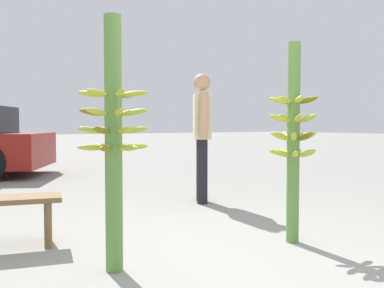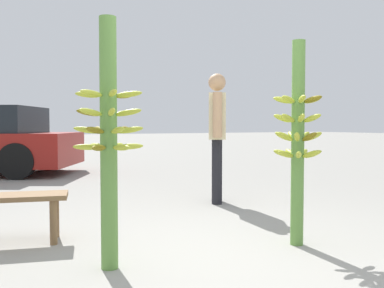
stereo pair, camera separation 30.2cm
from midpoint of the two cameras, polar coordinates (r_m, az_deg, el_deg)
ground_plane at (r=3.14m, az=8.78°, el=-15.59°), size 80.00×80.00×0.00m
banana_stalk_left at (r=2.89m, az=-8.14°, el=0.68°), size 0.46×0.47×1.69m
banana_stalk_center at (r=3.58m, az=16.29°, el=0.75°), size 0.40×0.41×1.65m
vendor_person at (r=5.33m, az=4.97°, el=2.29°), size 0.43×0.63×1.61m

